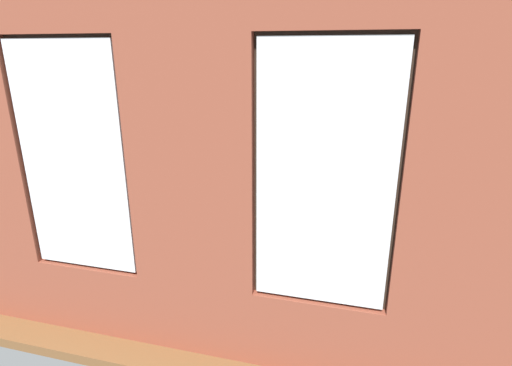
% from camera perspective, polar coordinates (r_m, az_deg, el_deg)
% --- Properties ---
extents(ground_plane, '(7.02, 5.98, 0.10)m').
position_cam_1_polar(ground_plane, '(6.18, 1.32, -7.31)').
color(ground_plane, brown).
extents(brick_wall_with_windows, '(6.42, 0.30, 3.10)m').
position_cam_1_polar(brick_wall_with_windows, '(3.28, -9.19, -1.57)').
color(brick_wall_with_windows, brown).
rests_on(brick_wall_with_windows, ground_plane).
extents(white_wall_right, '(0.10, 4.98, 3.10)m').
position_cam_1_polar(white_wall_right, '(6.94, -25.53, 7.68)').
color(white_wall_right, silver).
rests_on(white_wall_right, ground_plane).
extents(couch_by_window, '(2.09, 0.87, 0.80)m').
position_cam_1_polar(couch_by_window, '(4.52, -11.04, -12.53)').
color(couch_by_window, black).
rests_on(couch_by_window, ground_plane).
extents(couch_left, '(1.01, 2.07, 0.80)m').
position_cam_1_polar(couch_left, '(5.81, 25.78, -6.87)').
color(couch_left, black).
rests_on(couch_left, ground_plane).
extents(coffee_table, '(1.35, 0.88, 0.44)m').
position_cam_1_polar(coffee_table, '(6.01, 0.03, -3.53)').
color(coffee_table, olive).
rests_on(coffee_table, ground_plane).
extents(cup_ceramic, '(0.09, 0.09, 0.10)m').
position_cam_1_polar(cup_ceramic, '(5.83, 0.67, -3.15)').
color(cup_ceramic, '#33567F').
rests_on(cup_ceramic, coffee_table).
extents(candle_jar, '(0.08, 0.08, 0.09)m').
position_cam_1_polar(candle_jar, '(5.96, -4.05, -2.73)').
color(candle_jar, '#B7333D').
rests_on(candle_jar, coffee_table).
extents(table_plant_small, '(0.14, 0.14, 0.23)m').
position_cam_1_polar(table_plant_small, '(5.94, 0.03, -1.97)').
color(table_plant_small, '#9E5638').
rests_on(table_plant_small, coffee_table).
extents(remote_gray, '(0.12, 0.18, 0.02)m').
position_cam_1_polar(remote_gray, '(6.05, 3.80, -2.79)').
color(remote_gray, '#59595B').
rests_on(remote_gray, coffee_table).
extents(remote_black, '(0.08, 0.18, 0.02)m').
position_cam_1_polar(remote_black, '(6.12, -1.23, -2.48)').
color(remote_black, black).
rests_on(remote_black, coffee_table).
extents(media_console, '(1.27, 0.42, 0.54)m').
position_cam_1_polar(media_console, '(7.07, -22.22, -2.52)').
color(media_console, black).
rests_on(media_console, ground_plane).
extents(tv_flatscreen, '(1.04, 0.20, 0.74)m').
position_cam_1_polar(tv_flatscreen, '(6.89, -22.84, 2.51)').
color(tv_flatscreen, black).
rests_on(tv_flatscreen, media_console).
extents(papasan_chair, '(1.12, 1.12, 0.70)m').
position_cam_1_polar(papasan_chair, '(7.85, -2.72, 2.21)').
color(papasan_chair, olive).
rests_on(papasan_chair, ground_plane).
extents(potted_plant_mid_room_small, '(0.40, 0.40, 0.59)m').
position_cam_1_polar(potted_plant_mid_room_small, '(6.78, 7.98, -1.11)').
color(potted_plant_mid_room_small, beige).
rests_on(potted_plant_mid_room_small, ground_plane).
extents(potted_plant_corner_near_left, '(0.66, 0.66, 1.08)m').
position_cam_1_polar(potted_plant_corner_near_left, '(7.78, 24.47, 2.40)').
color(potted_plant_corner_near_left, brown).
rests_on(potted_plant_corner_near_left, ground_plane).
extents(potted_plant_between_couches, '(0.89, 0.84, 1.44)m').
position_cam_1_polar(potted_plant_between_couches, '(3.95, 9.20, -9.36)').
color(potted_plant_between_couches, '#47423D').
rests_on(potted_plant_between_couches, ground_plane).
extents(potted_plant_by_left_couch, '(0.42, 0.42, 0.66)m').
position_cam_1_polar(potted_plant_by_left_couch, '(7.05, 20.73, -0.76)').
color(potted_plant_by_left_couch, '#47423D').
rests_on(potted_plant_by_left_couch, ground_plane).
extents(potted_plant_foreground_right, '(0.72, 0.68, 1.08)m').
position_cam_1_polar(potted_plant_foreground_right, '(8.60, -12.36, 2.79)').
color(potted_plant_foreground_right, '#9E5638').
rests_on(potted_plant_foreground_right, ground_plane).
extents(potted_plant_near_tv, '(0.86, 0.87, 1.28)m').
position_cam_1_polar(potted_plant_near_tv, '(5.79, -24.71, -2.07)').
color(potted_plant_near_tv, brown).
rests_on(potted_plant_near_tv, ground_plane).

